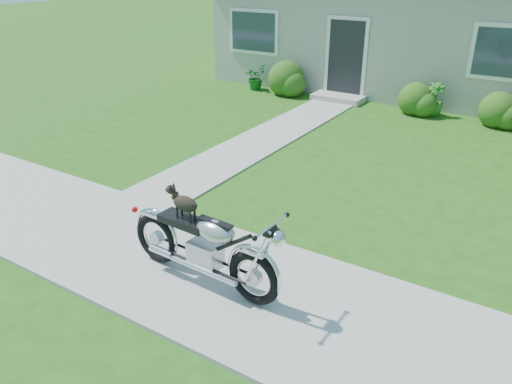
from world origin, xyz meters
TOP-DOWN VIEW (x-y plane):
  - ground at (0.00, 0.00)m, footprint 80.00×80.00m
  - sidewalk at (0.00, 0.00)m, footprint 24.00×2.20m
  - walkway at (-1.50, 5.00)m, footprint 1.20×8.00m
  - house at (-0.00, 11.99)m, footprint 12.60×7.03m
  - shrub_row at (0.66, 8.50)m, footprint 8.74×1.04m
  - potted_plant_left at (-4.17, 8.55)m, footprint 0.63×0.71m
  - potted_plant_right at (1.10, 8.55)m, footprint 0.49×0.49m
  - motorcycle_with_dog at (0.70, -0.19)m, footprint 2.22×0.60m

SIDE VIEW (x-z plane):
  - ground at x=0.00m, z-range 0.00..0.00m
  - walkway at x=-1.50m, z-range 0.00..0.03m
  - sidewalk at x=0.00m, z-range 0.00..0.04m
  - potted_plant_left at x=-4.17m, z-range 0.00..0.74m
  - shrub_row at x=0.66m, z-range -0.12..0.92m
  - potted_plant_right at x=1.10m, z-range 0.00..0.83m
  - motorcycle_with_dog at x=0.70m, z-range -0.03..1.12m
  - house at x=0.00m, z-range -0.09..4.41m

